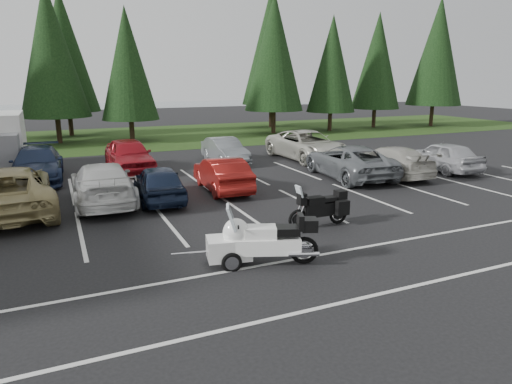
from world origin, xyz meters
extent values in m
plane|color=black|center=(0.00, 0.00, 0.00)|extent=(120.00, 120.00, 0.00)
cube|color=#1B3510|center=(0.00, 24.00, 0.01)|extent=(80.00, 16.00, 0.01)
cube|color=slate|center=(4.00, 55.00, 0.00)|extent=(70.00, 50.00, 0.02)
cube|color=silver|center=(0.00, 2.00, 0.00)|extent=(32.00, 16.00, 0.01)
cylinder|color=#332316|center=(-5.00, 22.90, 1.31)|extent=(0.36, 0.36, 2.62)
cone|color=black|center=(-5.00, 22.90, 6.54)|extent=(4.80, 4.80, 9.27)
cylinder|color=#332316|center=(0.00, 21.60, 1.13)|extent=(0.36, 0.36, 2.26)
cone|color=black|center=(0.00, 21.60, 5.64)|extent=(4.14, 4.14, 7.99)
cylinder|color=#332316|center=(12.00, 22.10, 1.34)|extent=(0.36, 0.36, 2.69)
cone|color=black|center=(12.00, 22.10, 6.72)|extent=(4.93, 4.93, 9.52)
cylinder|color=#332316|center=(17.50, 21.80, 1.16)|extent=(0.36, 0.36, 2.33)
cone|color=black|center=(17.50, 21.80, 5.82)|extent=(4.27, 4.27, 8.24)
cylinder|color=#332316|center=(23.00, 22.60, 1.24)|extent=(0.36, 0.36, 2.47)
cone|color=black|center=(23.00, 22.60, 6.18)|extent=(4.53, 4.53, 8.76)
cylinder|color=#332316|center=(29.00, 21.30, 1.42)|extent=(0.36, 0.36, 2.83)
cone|color=black|center=(29.00, 21.30, 7.08)|extent=(5.19, 5.19, 10.03)
cylinder|color=#332316|center=(-4.00, 27.50, 1.36)|extent=(0.36, 0.36, 2.71)
cone|color=black|center=(-4.00, 27.50, 6.78)|extent=(4.97, 4.97, 9.61)
cylinder|color=#332316|center=(14.00, 26.80, 1.50)|extent=(0.36, 0.36, 3.00)
cone|color=black|center=(14.00, 26.80, 7.50)|extent=(5.50, 5.50, 10.62)
imported|color=tan|center=(-6.97, 4.21, 0.84)|extent=(3.21, 6.21, 1.67)
imported|color=silver|center=(-3.85, 4.34, 0.78)|extent=(2.34, 5.43, 1.56)
imported|color=#162037|center=(-1.83, 3.88, 0.70)|extent=(1.93, 4.24, 1.41)
imported|color=maroon|center=(0.97, 4.47, 0.71)|extent=(1.71, 4.37, 1.42)
imported|color=slate|center=(7.38, 4.46, 0.78)|extent=(3.15, 5.84, 1.56)
imported|color=#B7B3A7|center=(9.44, 3.99, 0.72)|extent=(2.21, 5.04, 1.44)
imported|color=#AFAFB4|center=(12.75, 3.89, 0.75)|extent=(2.07, 4.52, 1.50)
imported|color=#1A2643|center=(-6.19, 9.63, 0.77)|extent=(2.36, 5.41, 1.55)
imported|color=maroon|center=(-1.96, 10.21, 0.83)|extent=(2.18, 4.97, 1.66)
imported|color=slate|center=(3.30, 10.48, 0.70)|extent=(1.54, 4.25, 1.39)
imported|color=beige|center=(8.06, 9.60, 0.83)|extent=(2.99, 6.10, 1.67)
camera|label=1|loc=(-5.34, -13.31, 4.64)|focal=32.00mm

